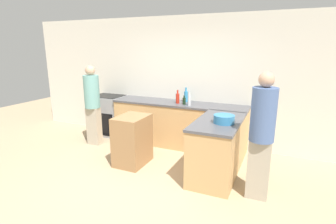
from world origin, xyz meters
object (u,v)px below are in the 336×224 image
island_table (132,140)px  wine_bottle_dark (184,101)px  dish_soap_bottle (186,96)px  vinegar_bottle_clear (189,100)px  mixing_bowl (224,119)px  person_by_range (92,102)px  person_at_peninsula (262,132)px  range_oven (109,115)px  hot_sauce_bottle (178,98)px

island_table → wine_bottle_dark: (0.58, 1.07, 0.57)m
dish_soap_bottle → wine_bottle_dark: size_ratio=1.65×
vinegar_bottle_clear → mixing_bowl: bearing=-46.6°
dish_soap_bottle → person_by_range: bearing=-155.2°
person_at_peninsula → mixing_bowl: bearing=151.2°
island_table → wine_bottle_dark: 1.34m
person_by_range → range_oven: bearing=99.1°
hot_sauce_bottle → person_at_peninsula: (1.76, -1.36, -0.08)m
person_by_range → mixing_bowl: bearing=-8.8°
range_oven → island_table: range_oven is taller
dish_soap_bottle → hot_sauce_bottle: bearing=-114.2°
hot_sauce_bottle → person_by_range: person_by_range is taller
island_table → wine_bottle_dark: size_ratio=4.82×
vinegar_bottle_clear → hot_sauce_bottle: bearing=160.5°
dish_soap_bottle → wine_bottle_dark: (0.06, -0.27, -0.05)m
island_table → person_at_peninsula: (2.17, -0.25, 0.52)m
hot_sauce_bottle → vinegar_bottle_clear: vinegar_bottle_clear is taller
mixing_bowl → person_at_peninsula: 0.65m
hot_sauce_bottle → dish_soap_bottle: bearing=65.8°
island_table → person_by_range: (-1.27, 0.51, 0.49)m
mixing_bowl → person_at_peninsula: (0.57, -0.31, -0.04)m
mixing_bowl → hot_sauce_bottle: (-1.18, 1.05, 0.05)m
person_at_peninsula → vinegar_bottle_clear: bearing=139.3°
hot_sauce_bottle → dish_soap_bottle: 0.24m
vinegar_bottle_clear → person_at_peninsula: person_at_peninsula is taller
hot_sauce_bottle → wine_bottle_dark: size_ratio=1.50×
range_oven → wine_bottle_dark: 2.04m
range_oven → vinegar_bottle_clear: vinegar_bottle_clear is taller
vinegar_bottle_clear → person_by_range: size_ratio=0.17×
range_oven → hot_sauce_bottle: size_ratio=3.45×
vinegar_bottle_clear → wine_bottle_dark: vinegar_bottle_clear is taller
person_by_range → person_at_peninsula: size_ratio=0.96×
mixing_bowl → wine_bottle_dark: size_ratio=1.74×
range_oven → person_by_range: 0.83m
range_oven → wine_bottle_dark: wine_bottle_dark is taller
dish_soap_bottle → person_at_peninsula: size_ratio=0.17×
mixing_bowl → vinegar_bottle_clear: size_ratio=1.08×
island_table → hot_sauce_bottle: bearing=69.4°
dish_soap_bottle → person_at_peninsula: 2.29m
mixing_bowl → person_by_range: 2.91m
vinegar_bottle_clear → dish_soap_bottle: bearing=120.3°
vinegar_bottle_clear → person_by_range: (-1.98, -0.50, -0.13)m
wine_bottle_dark → person_by_range: 1.94m
hot_sauce_bottle → person_at_peninsula: bearing=-37.8°
vinegar_bottle_clear → dish_soap_bottle: (-0.19, 0.32, 0.00)m
vinegar_bottle_clear → person_at_peninsula: 1.94m
island_table → hot_sauce_bottle: size_ratio=3.21×
mixing_bowl → person_at_peninsula: person_at_peninsula is taller
hot_sauce_bottle → person_by_range: (-1.69, -0.61, -0.12)m
hot_sauce_bottle → wine_bottle_dark: (0.16, -0.05, -0.04)m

